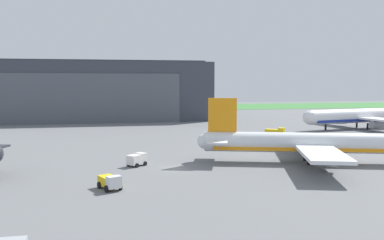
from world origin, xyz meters
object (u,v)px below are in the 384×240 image
Objects in this scene: airliner_near_right at (316,144)px; pushback_tractor at (110,182)px; airliner_far_left at (358,116)px; baggage_tug at (137,159)px; maintenance_hangar at (67,91)px; ops_van at (276,131)px.

pushback_tractor is (-35.77, -11.53, -2.43)m from airliner_near_right.
airliner_far_left reaches higher than pushback_tractor.
airliner_far_left is 9.02× the size of pushback_tractor.
baggage_tug is 15.68m from pushback_tractor.
maintenance_hangar is 29.04× the size of baggage_tug.
maintenance_hangar is at bearing 134.23° from ops_van.
baggage_tug is (21.33, -96.54, -9.88)m from maintenance_hangar.
airliner_far_left is at bearing 32.18° from baggage_tug.
airliner_near_right is at bearing -62.26° from maintenance_hangar.
airliner_far_left is at bearing -29.59° from maintenance_hangar.
pushback_tractor is 65.91m from ops_van.
pushback_tractor is (-75.01, -59.40, -2.80)m from airliner_far_left.
airliner_near_right is 7.97× the size of ops_van.
ops_van is (8.05, 37.70, -2.43)m from airliner_near_right.
airliner_near_right is 11.00× the size of baggage_tug.
airliner_far_left is 61.90m from airliner_near_right.
airliner_near_right is 9.32× the size of pushback_tractor.
maintenance_hangar is 105.88m from airliner_far_left.
airliner_near_right is at bearing -129.35° from airliner_far_left.
airliner_far_left reaches higher than baggage_tug.
maintenance_hangar is 21.05× the size of ops_van.
maintenance_hangar is 87.55m from ops_van.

